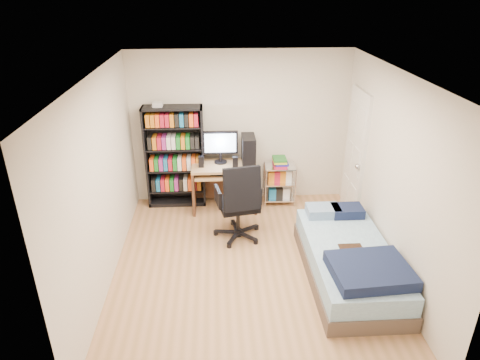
{
  "coord_description": "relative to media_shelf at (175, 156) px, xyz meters",
  "views": [
    {
      "loc": [
        -0.39,
        -4.62,
        3.42
      ],
      "look_at": [
        -0.1,
        0.4,
        1.07
      ],
      "focal_mm": 32.0,
      "sensor_mm": 36.0,
      "label": 1
    }
  ],
  "objects": [
    {
      "name": "wire_cart",
      "position": [
        1.71,
        -0.08,
        -0.32
      ],
      "size": [
        0.52,
        0.39,
        0.83
      ],
      "rotation": [
        0.0,
        0.0,
        -0.03
      ],
      "color": "silver",
      "rests_on": "room"
    },
    {
      "name": "computer_desk",
      "position": [
        0.89,
        -0.17,
        -0.16
      ],
      "size": [
        1.03,
        0.6,
        1.29
      ],
      "color": "#A47E54",
      "rests_on": "room"
    },
    {
      "name": "room",
      "position": [
        1.06,
        -1.84,
        0.39
      ],
      "size": [
        3.58,
        4.08,
        2.58
      ],
      "color": "tan",
      "rests_on": "ground"
    },
    {
      "name": "office_chair",
      "position": [
        0.97,
        -1.14,
        -0.48
      ],
      "size": [
        0.83,
        0.83,
        1.19
      ],
      "rotation": [
        0.0,
        0.0,
        0.19
      ],
      "color": "black",
      "rests_on": "room"
    },
    {
      "name": "bed",
      "position": [
        2.29,
        -2.15,
        -0.6
      ],
      "size": [
        1.01,
        2.02,
        0.58
      ],
      "color": "#51443C",
      "rests_on": "room"
    },
    {
      "name": "door",
      "position": [
        2.79,
        -0.49,
        0.14
      ],
      "size": [
        0.12,
        0.8,
        2.0
      ],
      "color": "silver",
      "rests_on": "room"
    },
    {
      "name": "media_shelf",
      "position": [
        0.0,
        0.0,
        0.0
      ],
      "size": [
        0.94,
        0.31,
        1.74
      ],
      "color": "black",
      "rests_on": "room"
    }
  ]
}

